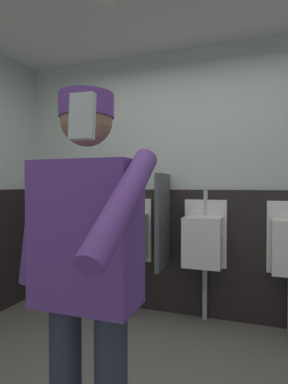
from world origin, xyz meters
name	(u,v)px	position (x,y,z in m)	size (l,w,h in m)	color
wall_back	(193,182)	(0.00, 1.63, 1.32)	(4.35, 0.12, 2.64)	silver
wainscot_band_back	(191,253)	(0.00, 1.56, 0.62)	(3.75, 0.03, 1.24)	black
urinal_left	(129,236)	(-0.61, 1.42, 0.78)	(0.40, 0.34, 1.24)	white
urinal_middle	(204,240)	(0.14, 1.42, 0.78)	(0.40, 0.34, 1.24)	white
privacy_divider_panel	(163,221)	(-0.23, 1.34, 0.95)	(0.04, 0.40, 0.90)	#4C4C51
person	(86,258)	(-0.09, -0.33, 0.98)	(0.66, 0.60, 1.67)	#2D3342
cell_phone	(82,116)	(0.19, -0.83, 1.45)	(0.06, 0.02, 0.11)	silver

